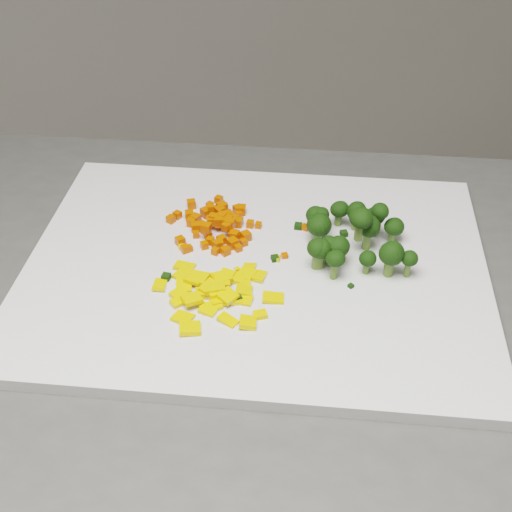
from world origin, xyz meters
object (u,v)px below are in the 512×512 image
object	(u,v)px
cutting_board	(256,268)
broccoli_pile	(366,226)
pepper_pile	(213,287)
carrot_pile	(214,217)

from	to	relation	value
cutting_board	broccoli_pile	xyz separation A→B (m)	(0.12, -0.01, 0.04)
cutting_board	pepper_pile	xyz separation A→B (m)	(-0.06, -0.04, 0.02)
cutting_board	pepper_pile	bearing A→B (deg)	-149.01
cutting_board	broccoli_pile	distance (m)	0.13
cutting_board	carrot_pile	xyz separation A→B (m)	(-0.03, 0.08, 0.02)
cutting_board	carrot_pile	distance (m)	0.09
carrot_pile	broccoli_pile	bearing A→B (deg)	-31.37
cutting_board	pepper_pile	world-z (taller)	pepper_pile
cutting_board	carrot_pile	size ratio (longest dim) A/B	4.50
carrot_pile	broccoli_pile	size ratio (longest dim) A/B	0.83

